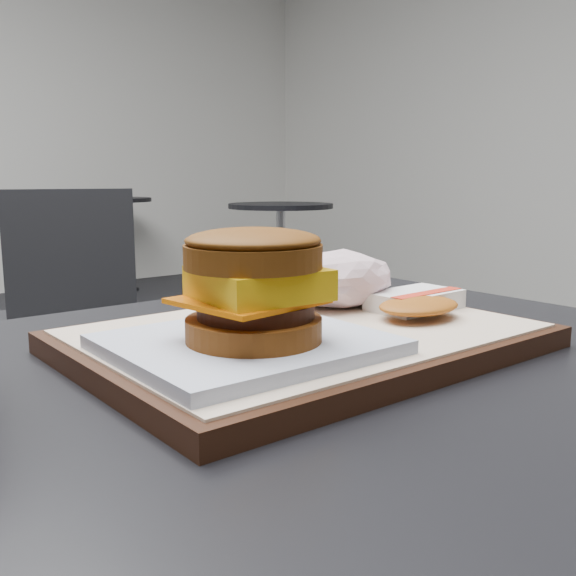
# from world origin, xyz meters

# --- Properties ---
(customer_table) EXTENTS (0.80, 0.60, 0.77)m
(customer_table) POSITION_xyz_m (0.00, 0.00, 0.58)
(customer_table) COLOR #A5A5AA
(customer_table) RESTS_ON ground
(serving_tray) EXTENTS (0.38, 0.28, 0.02)m
(serving_tray) POSITION_xyz_m (0.04, 0.01, 0.78)
(serving_tray) COLOR black
(serving_tray) RESTS_ON customer_table
(breakfast_sandwich) EXTENTS (0.19, 0.17, 0.09)m
(breakfast_sandwich) POSITION_xyz_m (-0.04, -0.02, 0.83)
(breakfast_sandwich) COLOR silver
(breakfast_sandwich) RESTS_ON serving_tray
(hash_brown) EXTENTS (0.12, 0.09, 0.02)m
(hash_brown) POSITION_xyz_m (0.16, -0.01, 0.80)
(hash_brown) COLOR white
(hash_brown) RESTS_ON serving_tray
(crumpled_wrapper) EXTENTS (0.13, 0.10, 0.06)m
(crumpled_wrapper) POSITION_xyz_m (0.12, 0.07, 0.82)
(crumpled_wrapper) COLOR white
(crumpled_wrapper) RESTS_ON serving_tray
(neighbor_chair) EXTENTS (0.64, 0.51, 0.88)m
(neighbor_chair) POSITION_xyz_m (0.30, 1.61, 0.51)
(neighbor_chair) COLOR #AAAAAF
(neighbor_chair) RESTS_ON ground
(bg_table_near) EXTENTS (0.66, 0.66, 0.75)m
(bg_table_near) POSITION_xyz_m (2.20, 2.80, 0.56)
(bg_table_near) COLOR black
(bg_table_near) RESTS_ON ground
(bg_table_far) EXTENTS (0.66, 0.66, 0.75)m
(bg_table_far) POSITION_xyz_m (1.80, 4.50, 0.56)
(bg_table_far) COLOR black
(bg_table_far) RESTS_ON ground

